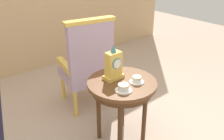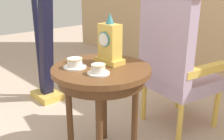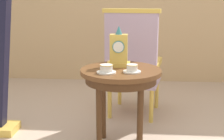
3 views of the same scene
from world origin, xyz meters
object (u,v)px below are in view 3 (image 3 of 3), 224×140
Objects in this scene: teacup_left at (106,69)px; teacup_right at (132,69)px; mantel_clock at (119,50)px; side_table at (121,79)px; armchair at (133,62)px.

teacup_left reaches higher than teacup_right.
teacup_right is at bearing -60.13° from mantel_clock.
side_table is 5.01× the size of teacup_right.
armchair reaches higher than teacup_left.
side_table is at bearing 52.19° from teacup_left.
side_table is 0.71m from armchair.
teacup_right is (0.19, 0.03, -0.00)m from teacup_left.
teacup_left is at bearing -127.81° from side_table.
teacup_right is at bearing -90.23° from armchair.
side_table is 0.18m from teacup_right.
mantel_clock is 0.66m from armchair.
teacup_left is 0.13× the size of armchair.
teacup_right is 0.40× the size of mantel_clock.
teacup_left is 0.20m from teacup_right.
mantel_clock is (-0.02, 0.10, 0.22)m from side_table.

